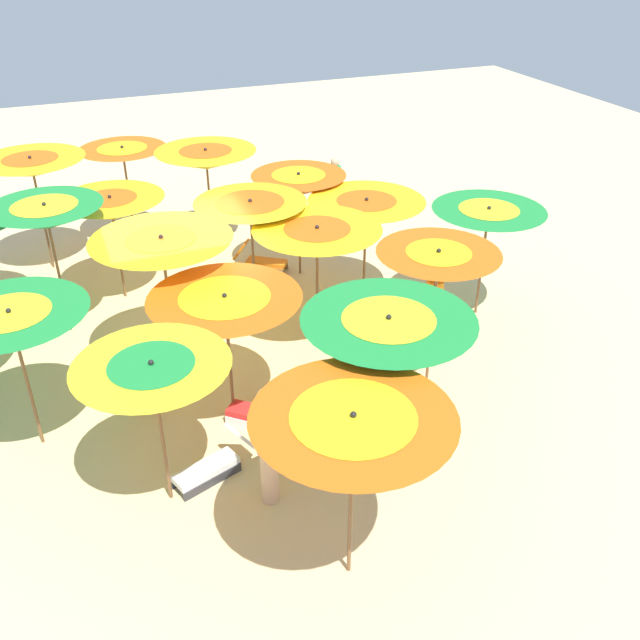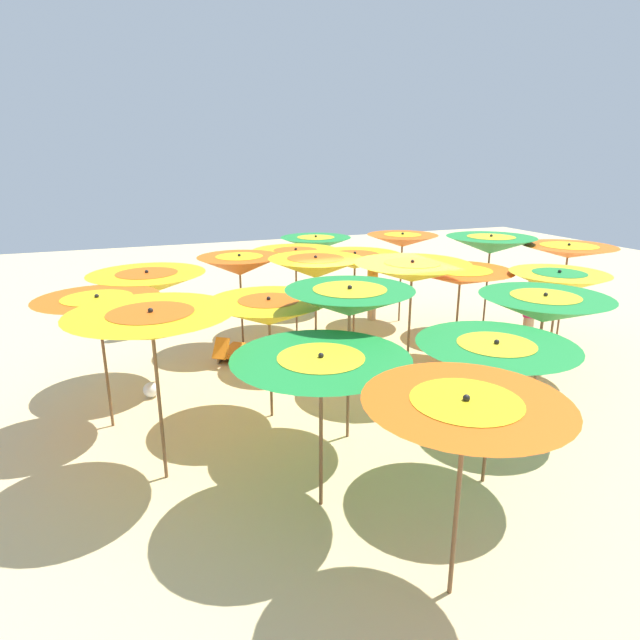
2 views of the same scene
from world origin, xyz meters
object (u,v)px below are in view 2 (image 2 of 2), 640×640
(beach_umbrella_18, at_px, (296,258))
(beachgoer_1, at_px, (140,303))
(beach_umbrella_10, at_px, (152,326))
(beach_umbrella_12, at_px, (316,268))
(beach_umbrella_11, at_px, (269,312))
(beach_umbrella_15, at_px, (98,307))
(lounger_2, at_px, (461,346))
(beachgoer_0, at_px, (372,287))
(beach_umbrella_6, at_px, (350,302))
(beachgoer_2, at_px, (530,312))
(beach_umbrella_14, at_px, (402,241))
(beach_umbrella_13, at_px, (355,261))
(beach_umbrella_8, at_px, (460,277))
(beach_umbrella_0, at_px, (465,417))
(beach_umbrella_4, at_px, (568,252))
(beach_umbrella_9, at_px, (490,245))
(lounger_3, at_px, (520,356))
(beach_umbrella_7, at_px, (412,272))
(lounger_1, at_px, (230,351))
(beach_ball, at_px, (151,390))
(lounger_0, at_px, (443,375))
(beach_umbrella_3, at_px, (558,283))
(beach_umbrella_16, at_px, (148,283))
(beach_umbrella_19, at_px, (316,244))
(beach_umbrella_5, at_px, (321,371))
(beach_umbrella_17, at_px, (240,265))
(beach_umbrella_2, at_px, (544,309))

(beach_umbrella_18, height_order, beachgoer_1, beach_umbrella_18)
(beach_umbrella_10, xyz_separation_m, beach_umbrella_12, (3.59, -3.67, -0.16))
(beach_umbrella_11, xyz_separation_m, beach_umbrella_15, (0.63, 2.66, 0.20))
(lounger_2, height_order, beachgoer_1, beachgoer_1)
(beach_umbrella_18, xyz_separation_m, beachgoer_0, (0.21, -2.33, -1.04))
(beach_umbrella_6, distance_m, beachgoer_1, 7.35)
(beachgoer_2, bearing_deg, beach_umbrella_15, -27.36)
(beach_umbrella_14, bearing_deg, beach_umbrella_13, 121.47)
(beach_umbrella_8, bearing_deg, beachgoer_1, 55.43)
(beach_umbrella_0, height_order, beach_umbrella_4, beach_umbrella_4)
(beach_umbrella_9, xyz_separation_m, beach_umbrella_12, (-0.34, 4.87, -0.17))
(beach_umbrella_18, bearing_deg, beach_umbrella_6, 169.61)
(beach_umbrella_10, bearing_deg, lounger_3, -77.87)
(beach_umbrella_10, xyz_separation_m, beach_umbrella_14, (5.58, -6.93, -0.02))
(beach_umbrella_0, relative_size, beach_umbrella_7, 0.90)
(beach_umbrella_11, xyz_separation_m, beach_umbrella_18, (4.48, -1.99, 0.04))
(lounger_1, height_order, beach_ball, lounger_1)
(beach_umbrella_12, height_order, lounger_0, beach_umbrella_12)
(beach_umbrella_3, height_order, beach_umbrella_16, beach_umbrella_16)
(lounger_3, height_order, beachgoer_2, beachgoer_2)
(beach_umbrella_6, xyz_separation_m, lounger_2, (2.54, -4.05, -2.10))
(beach_umbrella_16, bearing_deg, lounger_2, -97.84)
(beach_umbrella_12, bearing_deg, beach_umbrella_0, 171.03)
(beach_umbrella_4, xyz_separation_m, beach_umbrella_11, (-1.51, 8.02, -0.30))
(beach_umbrella_13, xyz_separation_m, beachgoer_2, (-2.08, -3.55, -1.07))
(beach_umbrella_19, xyz_separation_m, beachgoer_1, (-0.89, 5.12, -1.09))
(beach_umbrella_10, bearing_deg, beach_umbrella_14, -51.18)
(beach_umbrella_8, bearing_deg, beach_umbrella_19, 13.88)
(beach_umbrella_7, distance_m, beach_umbrella_12, 2.26)
(beach_umbrella_5, bearing_deg, beach_umbrella_18, -16.31)
(beach_umbrella_10, height_order, beach_umbrella_15, beach_umbrella_10)
(beach_umbrella_12, distance_m, beach_umbrella_13, 1.52)
(beach_umbrella_0, height_order, beach_ball, beach_umbrella_0)
(lounger_2, relative_size, beachgoer_0, 0.66)
(lounger_0, bearing_deg, beach_umbrella_3, -139.46)
(beach_umbrella_5, height_order, beach_ball, beach_umbrella_5)
(lounger_0, xyz_separation_m, beachgoer_1, (5.39, 5.51, 0.71))
(beach_umbrella_17, relative_size, beachgoer_2, 1.24)
(beach_umbrella_7, distance_m, lounger_2, 3.04)
(beach_umbrella_2, height_order, beach_umbrella_9, beach_umbrella_9)
(beach_umbrella_5, bearing_deg, beach_umbrella_12, -20.02)
(beach_umbrella_6, relative_size, beach_umbrella_18, 1.15)
(beach_umbrella_2, relative_size, beach_umbrella_9, 0.90)
(lounger_1, bearing_deg, beach_umbrella_8, -77.24)
(beach_umbrella_2, height_order, beach_umbrella_15, beach_umbrella_15)
(beach_umbrella_7, relative_size, beach_umbrella_13, 1.11)
(beach_umbrella_10, relative_size, beach_umbrella_11, 1.15)
(beach_umbrella_14, bearing_deg, beach_umbrella_18, 86.21)
(beach_umbrella_7, distance_m, beach_umbrella_19, 5.92)
(beach_umbrella_2, bearing_deg, beach_umbrella_13, 13.23)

